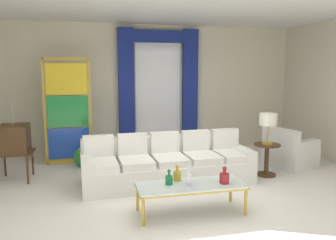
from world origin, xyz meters
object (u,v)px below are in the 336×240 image
(bottle_crystal_tall, at_px, (177,175))
(bottle_blue_decanter, at_px, (169,179))
(couch_white_long, at_px, (167,165))
(round_side_table, at_px, (267,157))
(bottle_ruby_flask, at_px, (224,177))
(armchair_white, at_px, (288,152))
(vintage_tv, at_px, (14,140))
(peacock_figurine, at_px, (84,158))
(coffee_table, at_px, (191,187))
(table_lamp_brass, at_px, (268,121))
(stained_glass_divider, at_px, (68,114))
(bottle_amber_squat, at_px, (189,178))

(bottle_crystal_tall, bearing_deg, bottle_blue_decanter, -138.76)
(couch_white_long, bearing_deg, bottle_blue_decanter, -102.27)
(round_side_table, bearing_deg, couch_white_long, 178.12)
(bottle_ruby_flask, relative_size, armchair_white, 0.23)
(bottle_blue_decanter, xyz_separation_m, round_side_table, (2.17, 1.24, -0.13))
(bottle_crystal_tall, bearing_deg, vintage_tv, 142.42)
(armchair_white, xyz_separation_m, peacock_figurine, (-4.03, 0.81, -0.07))
(bottle_blue_decanter, distance_m, peacock_figurine, 2.74)
(coffee_table, xyz_separation_m, round_side_table, (1.88, 1.30, -0.02))
(vintage_tv, bearing_deg, couch_white_long, -15.67)
(armchair_white, distance_m, peacock_figurine, 4.11)
(coffee_table, height_order, table_lamp_brass, table_lamp_brass)
(vintage_tv, bearing_deg, armchair_white, -3.82)
(coffee_table, bearing_deg, vintage_tv, 141.23)
(couch_white_long, distance_m, armchair_white, 2.65)
(bottle_blue_decanter, bearing_deg, stained_glass_divider, 116.03)
(peacock_figurine, bearing_deg, bottle_amber_squat, -62.56)
(coffee_table, bearing_deg, bottle_amber_squat, -126.49)
(coffee_table, distance_m, peacock_figurine, 2.92)
(peacock_figurine, bearing_deg, stained_glass_divider, 124.57)
(bottle_ruby_flask, xyz_separation_m, stained_glass_divider, (-2.18, 3.06, 0.57))
(bottle_crystal_tall, bearing_deg, coffee_table, -54.39)
(bottle_blue_decanter, bearing_deg, bottle_crystal_tall, 41.24)
(bottle_crystal_tall, relative_size, armchair_white, 0.22)
(armchair_white, bearing_deg, coffee_table, -146.34)
(vintage_tv, bearing_deg, coffee_table, -38.77)
(armchair_white, height_order, peacock_figurine, armchair_white)
(couch_white_long, bearing_deg, bottle_ruby_flask, -71.92)
(coffee_table, relative_size, peacock_figurine, 2.45)
(coffee_table, height_order, bottle_blue_decanter, bottle_blue_decanter)
(bottle_amber_squat, relative_size, stained_glass_divider, 0.13)
(armchair_white, distance_m, stained_glass_divider, 4.58)
(armchair_white, bearing_deg, bottle_ruby_flask, -140.07)
(vintage_tv, height_order, peacock_figurine, vintage_tv)
(bottle_amber_squat, distance_m, table_lamp_brass, 2.42)
(stained_glass_divider, bearing_deg, peacock_figurine, -55.43)
(couch_white_long, xyz_separation_m, stained_glass_divider, (-1.71, 1.63, 0.75))
(coffee_table, height_order, round_side_table, round_side_table)
(bottle_crystal_tall, bearing_deg, table_lamp_brass, 28.78)
(bottle_crystal_tall, distance_m, vintage_tv, 3.12)
(bottle_amber_squat, bearing_deg, coffee_table, 53.51)
(stained_glass_divider, xyz_separation_m, table_lamp_brass, (3.60, -1.69, -0.03))
(armchair_white, xyz_separation_m, round_side_table, (-0.74, -0.44, 0.07))
(peacock_figurine, xyz_separation_m, table_lamp_brass, (3.29, -1.25, 0.81))
(bottle_blue_decanter, distance_m, armchair_white, 3.36)
(armchair_white, relative_size, stained_glass_divider, 0.46)
(vintage_tv, bearing_deg, stained_glass_divider, 45.60)
(bottle_amber_squat, xyz_separation_m, stained_glass_divider, (-1.67, 3.07, 0.54))
(couch_white_long, height_order, bottle_amber_squat, couch_white_long)
(peacock_figurine, distance_m, round_side_table, 3.52)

